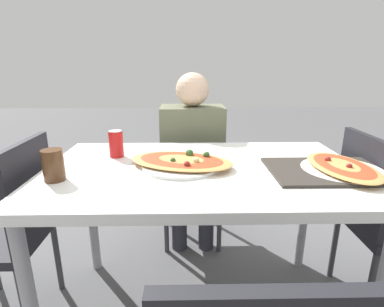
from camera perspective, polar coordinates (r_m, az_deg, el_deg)
dining_table at (r=1.30m, az=2.05°, el=-5.71°), size 1.34×0.81×0.76m
chair_far_seated at (r=2.06m, az=0.02°, el=-2.85°), size 0.40×0.40×0.88m
chair_side_left at (r=1.60m, az=-31.20°, el=-11.59°), size 0.40×0.40×0.88m
chair_side_right at (r=1.72m, az=32.15°, el=-9.77°), size 0.40×0.40×0.88m
person_seated at (r=1.89m, az=0.10°, el=0.98°), size 0.39×0.27×1.13m
pizza_main at (r=1.28m, az=-2.02°, el=-1.61°), size 0.50×0.38×0.06m
soda_can at (r=1.44m, az=-14.26°, el=1.79°), size 0.07×0.07×0.12m
drink_glass at (r=1.23m, az=-24.90°, el=-2.03°), size 0.08×0.08×0.12m
serving_tray at (r=1.34m, az=24.45°, el=-3.01°), size 0.47×0.32×0.01m
pizza_second at (r=1.36m, az=26.72°, el=-2.46°), size 0.32×0.41×0.05m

